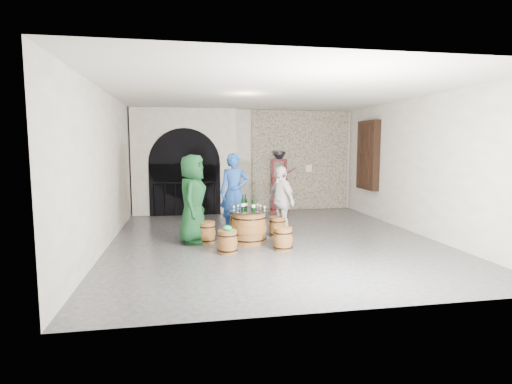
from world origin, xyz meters
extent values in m
plane|color=#2F2E31|center=(0.00, 0.00, 0.00)|extent=(8.00, 8.00, 0.00)
plane|color=beige|center=(0.00, 4.00, 1.60)|extent=(8.00, 0.00, 8.00)
plane|color=beige|center=(0.00, -4.00, 1.60)|extent=(8.00, 0.00, 8.00)
plane|color=beige|center=(-3.50, 0.00, 1.60)|extent=(0.00, 8.00, 8.00)
plane|color=beige|center=(3.50, 0.00, 1.60)|extent=(0.00, 8.00, 8.00)
plane|color=beige|center=(0.00, 0.00, 3.20)|extent=(8.00, 8.00, 0.00)
cube|color=#A09580|center=(1.80, 3.94, 1.60)|extent=(3.20, 0.12, 3.18)
cube|color=beige|center=(-1.90, 3.75, 1.60)|extent=(3.10, 0.50, 3.18)
cube|color=black|center=(-1.90, 3.48, 0.78)|extent=(2.10, 0.03, 1.55)
cylinder|color=black|center=(-1.90, 3.48, 1.55)|extent=(2.10, 0.03, 2.10)
cylinder|color=black|center=(-1.90, 3.42, 0.98)|extent=(1.79, 0.04, 0.04)
cylinder|color=black|center=(-2.79, 3.42, 0.49)|extent=(0.02, 0.02, 0.98)
cylinder|color=black|center=(-2.50, 3.42, 0.49)|extent=(0.02, 0.02, 0.98)
cylinder|color=black|center=(-2.20, 3.42, 0.49)|extent=(0.02, 0.02, 0.98)
cylinder|color=black|center=(-1.90, 3.42, 0.49)|extent=(0.02, 0.02, 0.98)
cylinder|color=black|center=(-1.60, 3.42, 0.49)|extent=(0.02, 0.02, 0.98)
cylinder|color=black|center=(-1.31, 3.42, 0.49)|extent=(0.02, 0.02, 0.98)
cylinder|color=black|center=(-1.01, 3.42, 0.49)|extent=(0.02, 0.02, 0.98)
cube|color=black|center=(3.39, 2.40, 1.80)|extent=(0.20, 1.10, 2.00)
cube|color=black|center=(3.34, 2.40, 1.80)|extent=(0.06, 0.88, 1.76)
cube|color=black|center=(3.37, 2.40, 1.80)|extent=(0.22, 0.92, 0.06)
cube|color=black|center=(3.37, 2.11, 1.80)|extent=(0.22, 0.06, 1.80)
cube|color=black|center=(3.37, 2.40, 1.80)|extent=(0.22, 0.06, 1.80)
cube|color=black|center=(3.37, 2.69, 1.80)|extent=(0.22, 0.06, 1.80)
cylinder|color=brown|center=(-0.58, -0.27, 0.34)|extent=(0.71, 0.71, 0.67)
cylinder|color=brown|center=(-0.58, -0.27, 0.34)|extent=(0.76, 0.76, 0.15)
torus|color=black|center=(-0.58, -0.27, 0.11)|extent=(0.76, 0.76, 0.02)
torus|color=black|center=(-0.58, -0.27, 0.57)|extent=(0.76, 0.76, 0.02)
cylinder|color=brown|center=(-0.58, -0.27, 0.68)|extent=(0.73, 0.73, 0.02)
cylinder|color=black|center=(-0.58, -0.27, 0.71)|extent=(0.93, 0.93, 0.01)
cylinder|color=brown|center=(-1.47, -0.10, 0.22)|extent=(0.36, 0.36, 0.43)
cylinder|color=brown|center=(-1.47, -0.10, 0.22)|extent=(0.39, 0.39, 0.10)
torus|color=black|center=(-1.47, -0.10, 0.07)|extent=(0.40, 0.40, 0.02)
torus|color=black|center=(-1.47, -0.10, 0.36)|extent=(0.40, 0.40, 0.02)
cylinder|color=brown|center=(-1.47, -0.10, 0.44)|extent=(0.37, 0.37, 0.02)
cylinder|color=brown|center=(-0.69, 0.63, 0.22)|extent=(0.36, 0.36, 0.43)
cylinder|color=brown|center=(-0.69, 0.63, 0.22)|extent=(0.39, 0.39, 0.10)
torus|color=black|center=(-0.69, 0.63, 0.07)|extent=(0.40, 0.40, 0.02)
torus|color=black|center=(-0.69, 0.63, 0.36)|extent=(0.40, 0.40, 0.02)
cylinder|color=brown|center=(-0.69, 0.63, 0.44)|extent=(0.37, 0.37, 0.02)
cylinder|color=brown|center=(0.18, 0.24, 0.22)|extent=(0.36, 0.36, 0.43)
cylinder|color=brown|center=(0.18, 0.24, 0.22)|extent=(0.39, 0.39, 0.10)
torus|color=black|center=(0.18, 0.24, 0.07)|extent=(0.40, 0.40, 0.02)
torus|color=black|center=(0.18, 0.24, 0.36)|extent=(0.40, 0.40, 0.02)
cylinder|color=brown|center=(0.18, 0.24, 0.44)|extent=(0.37, 0.37, 0.02)
cylinder|color=brown|center=(0.01, -0.97, 0.22)|extent=(0.36, 0.36, 0.43)
cylinder|color=brown|center=(0.01, -0.97, 0.22)|extent=(0.39, 0.39, 0.10)
torus|color=black|center=(0.01, -0.97, 0.07)|extent=(0.40, 0.40, 0.02)
torus|color=black|center=(0.01, -0.97, 0.36)|extent=(0.40, 0.40, 0.02)
cylinder|color=brown|center=(0.01, -0.97, 0.44)|extent=(0.37, 0.37, 0.02)
cylinder|color=brown|center=(-1.11, -1.00, 0.22)|extent=(0.36, 0.36, 0.43)
cylinder|color=brown|center=(-1.11, -1.00, 0.22)|extent=(0.39, 0.39, 0.10)
torus|color=black|center=(-1.11, -1.00, 0.07)|extent=(0.40, 0.40, 0.02)
torus|color=black|center=(-1.11, -1.00, 0.36)|extent=(0.40, 0.40, 0.02)
cylinder|color=brown|center=(-1.11, -1.00, 0.44)|extent=(0.37, 0.37, 0.02)
ellipsoid|color=#0E9B4A|center=(-1.11, -1.00, 0.49)|extent=(0.18, 0.18, 0.10)
cylinder|color=#0E9B4A|center=(-1.03, -1.03, 0.46)|extent=(0.12, 0.12, 0.01)
imported|color=#0F381A|center=(-1.75, -0.04, 0.95)|extent=(0.80, 1.04, 1.89)
imported|color=#1B4495|center=(-0.73, 0.99, 0.95)|extent=(0.76, 0.56, 1.90)
imported|color=silver|center=(0.27, 0.30, 0.81)|extent=(0.70, 1.02, 1.61)
cylinder|color=black|center=(-0.69, -0.20, 0.83)|extent=(0.07, 0.07, 0.22)
cylinder|color=white|center=(-0.69, -0.20, 0.82)|extent=(0.08, 0.08, 0.06)
cone|color=black|center=(-0.69, -0.20, 0.95)|extent=(0.07, 0.07, 0.05)
cylinder|color=black|center=(-0.69, -0.20, 1.01)|extent=(0.03, 0.03, 0.07)
cylinder|color=black|center=(-0.49, -0.39, 0.83)|extent=(0.07, 0.07, 0.22)
cylinder|color=white|center=(-0.49, -0.39, 0.82)|extent=(0.08, 0.08, 0.06)
cone|color=black|center=(-0.49, -0.39, 0.95)|extent=(0.07, 0.07, 0.05)
cylinder|color=black|center=(-0.49, -0.39, 1.01)|extent=(0.03, 0.03, 0.07)
cylinder|color=black|center=(-0.62, -0.12, 0.83)|extent=(0.07, 0.07, 0.22)
cylinder|color=white|center=(-0.62, -0.12, 0.82)|extent=(0.08, 0.08, 0.06)
cone|color=black|center=(-0.62, -0.12, 0.95)|extent=(0.07, 0.07, 0.05)
cylinder|color=black|center=(-0.62, -0.12, 1.01)|extent=(0.03, 0.03, 0.07)
cylinder|color=brown|center=(-0.38, 3.23, 0.30)|extent=(0.42, 0.42, 0.60)
cylinder|color=brown|center=(-0.38, 3.23, 0.30)|extent=(0.45, 0.45, 0.13)
torus|color=black|center=(-0.38, 3.23, 0.10)|extent=(0.47, 0.47, 0.02)
torus|color=black|center=(-0.38, 3.23, 0.50)|extent=(0.47, 0.47, 0.02)
cylinder|color=brown|center=(-0.38, 3.23, 0.61)|extent=(0.43, 0.43, 0.02)
cube|color=#540E13|center=(0.99, 3.49, 0.05)|extent=(0.55, 0.45, 0.10)
cube|color=#540E13|center=(0.99, 3.49, 1.02)|extent=(0.49, 0.33, 0.12)
cube|color=#540E13|center=(0.99, 3.49, 1.63)|extent=(0.48, 0.15, 0.07)
cylinder|color=black|center=(0.99, 3.49, 0.60)|extent=(0.06, 0.06, 1.00)
cylinder|color=black|center=(0.99, 3.49, 1.86)|extent=(0.38, 0.38, 0.09)
cone|color=black|center=(0.99, 3.49, 1.74)|extent=(0.38, 0.38, 0.20)
cube|color=#540E13|center=(0.79, 3.50, 0.85)|extent=(0.07, 0.07, 1.61)
cube|color=#540E13|center=(1.19, 3.48, 0.85)|extent=(0.07, 0.07, 1.61)
cylinder|color=#540E13|center=(1.28, 3.43, 1.25)|extent=(0.43, 0.06, 0.31)
cube|color=silver|center=(2.05, 3.86, 1.35)|extent=(0.18, 0.10, 0.22)
camera|label=1|loc=(-1.89, -8.55, 2.07)|focal=28.00mm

